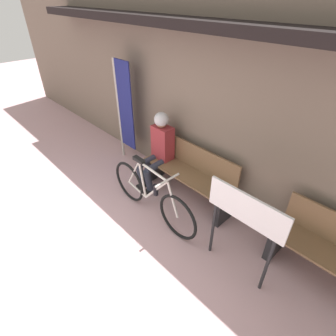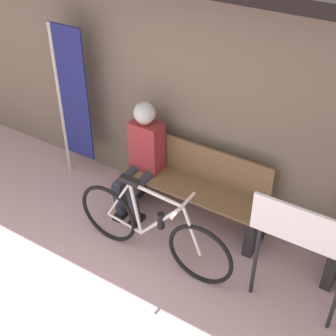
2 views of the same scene
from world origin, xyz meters
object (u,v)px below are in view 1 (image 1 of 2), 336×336
signboard (245,216)px  park_bench_near (189,175)px  bicycle (151,196)px  banner_pole (124,108)px  person_seated (158,145)px

signboard → park_bench_near: bearing=155.3°
park_bench_near → bicycle: bearing=-93.6°
banner_pole → signboard: size_ratio=1.64×
park_bench_near → signboard: bearing=-24.7°
signboard → person_seated: bearing=165.2°
park_bench_near → banner_pole: 1.74m
park_bench_near → person_seated: size_ratio=1.24×
park_bench_near → signboard: 1.53m
bicycle → banner_pole: 1.86m
bicycle → person_seated: size_ratio=1.35×
person_seated → banner_pole: banner_pole is taller
bicycle → park_bench_near: bearing=86.4°
park_bench_near → signboard: signboard is taller
banner_pole → signboard: banner_pole is taller
park_bench_near → bicycle: size_ratio=0.92×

